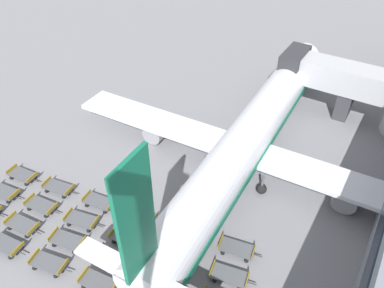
{
  "coord_description": "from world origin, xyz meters",
  "views": [
    {
      "loc": [
        27.63,
        -26.25,
        26.27
      ],
      "look_at": [
        12.14,
        -1.51,
        2.52
      ],
      "focal_mm": 35.0,
      "sensor_mm": 36.0,
      "label": 1
    }
  ],
  "objects_px": {
    "baggage_dolly_row_mid_a_col_b": "(22,225)",
    "baggage_dolly_row_near_col_d": "(99,283)",
    "baggage_dolly_row_mid_a_col_e": "(163,277)",
    "baggage_dolly_row_mid_b_col_c": "(82,220)",
    "baggage_dolly_row_mid_a_col_c": "(68,241)",
    "baggage_dolly_row_mid_b_col_b": "(41,206)",
    "baggage_dolly_row_mid_b_col_a": "(4,192)",
    "baggage_dolly_row_mid_a_col_d": "(114,258)",
    "baggage_dolly_row_mid_b_col_f": "(229,276)",
    "baggage_dolly_row_mid_b_col_d": "(127,238)",
    "airplane": "(248,139)",
    "baggage_dolly_row_mid_b_col_e": "(176,253)",
    "baggage_dolly_row_far_col_c": "(99,202)",
    "baggage_dolly_row_near_col_b": "(6,245)",
    "baggage_dolly_row_near_col_c": "(49,263)",
    "baggage_dolly_row_far_col_b": "(58,188)",
    "baggage_dolly_row_far_col_d": "(139,217)",
    "baggage_dolly_row_far_col_a": "(23,175)",
    "baggage_dolly_row_far_col_f": "(237,249)"
  },
  "relations": [
    {
      "from": "baggage_dolly_row_mid_a_col_d",
      "to": "baggage_dolly_row_mid_b_col_f",
      "type": "relative_size",
      "value": 1.0
    },
    {
      "from": "baggage_dolly_row_mid_a_col_e",
      "to": "baggage_dolly_row_mid_b_col_c",
      "type": "distance_m",
      "value": 9.2
    },
    {
      "from": "baggage_dolly_row_mid_b_col_a",
      "to": "baggage_dolly_row_far_col_d",
      "type": "bearing_deg",
      "value": 19.14
    },
    {
      "from": "baggage_dolly_row_mid_a_col_e",
      "to": "baggage_dolly_row_far_col_d",
      "type": "bearing_deg",
      "value": 144.54
    },
    {
      "from": "baggage_dolly_row_near_col_c",
      "to": "baggage_dolly_row_far_col_b",
      "type": "height_order",
      "value": "same"
    },
    {
      "from": "airplane",
      "to": "baggage_dolly_row_mid_b_col_a",
      "type": "bearing_deg",
      "value": -136.6
    },
    {
      "from": "baggage_dolly_row_mid_a_col_c",
      "to": "baggage_dolly_row_mid_b_col_d",
      "type": "height_order",
      "value": "same"
    },
    {
      "from": "baggage_dolly_row_mid_b_col_e",
      "to": "baggage_dolly_row_mid_a_col_c",
      "type": "bearing_deg",
      "value": -155.54
    },
    {
      "from": "baggage_dolly_row_near_col_d",
      "to": "baggage_dolly_row_far_col_c",
      "type": "bearing_deg",
      "value": 132.77
    },
    {
      "from": "baggage_dolly_row_mid_b_col_a",
      "to": "baggage_dolly_row_far_col_b",
      "type": "relative_size",
      "value": 1.0
    },
    {
      "from": "baggage_dolly_row_near_col_b",
      "to": "baggage_dolly_row_far_col_a",
      "type": "relative_size",
      "value": 1.0
    },
    {
      "from": "baggage_dolly_row_far_col_d",
      "to": "baggage_dolly_row_near_col_b",
      "type": "bearing_deg",
      "value": -132.47
    },
    {
      "from": "baggage_dolly_row_mid_b_col_e",
      "to": "baggage_dolly_row_mid_b_col_b",
      "type": "bearing_deg",
      "value": -170.01
    },
    {
      "from": "baggage_dolly_row_near_col_d",
      "to": "baggage_dolly_row_mid_b_col_f",
      "type": "bearing_deg",
      "value": 35.56
    },
    {
      "from": "airplane",
      "to": "baggage_dolly_row_mid_a_col_c",
      "type": "xyz_separation_m",
      "value": [
        -8.05,
        -17.07,
        -2.7
      ]
    },
    {
      "from": "baggage_dolly_row_far_col_c",
      "to": "baggage_dolly_row_far_col_d",
      "type": "bearing_deg",
      "value": 7.66
    },
    {
      "from": "baggage_dolly_row_mid_a_col_c",
      "to": "baggage_dolly_row_mid_b_col_b",
      "type": "height_order",
      "value": "same"
    },
    {
      "from": "baggage_dolly_row_mid_a_col_b",
      "to": "baggage_dolly_row_near_col_d",
      "type": "bearing_deg",
      "value": -3.47
    },
    {
      "from": "baggage_dolly_row_mid_a_col_d",
      "to": "baggage_dolly_row_far_col_f",
      "type": "relative_size",
      "value": 1.0
    },
    {
      "from": "baggage_dolly_row_mid_b_col_d",
      "to": "baggage_dolly_row_mid_b_col_e",
      "type": "bearing_deg",
      "value": 12.51
    },
    {
      "from": "baggage_dolly_row_mid_b_col_b",
      "to": "baggage_dolly_row_far_col_b",
      "type": "relative_size",
      "value": 1.0
    },
    {
      "from": "airplane",
      "to": "baggage_dolly_row_mid_b_col_e",
      "type": "relative_size",
      "value": 11.98
    },
    {
      "from": "baggage_dolly_row_near_col_d",
      "to": "baggage_dolly_row_mid_a_col_e",
      "type": "xyz_separation_m",
      "value": [
        3.76,
        2.98,
        0.0
      ]
    },
    {
      "from": "baggage_dolly_row_near_col_d",
      "to": "baggage_dolly_row_mid_b_col_d",
      "type": "xyz_separation_m",
      "value": [
        -0.82,
        4.31,
        0.0
      ]
    },
    {
      "from": "baggage_dolly_row_near_col_d",
      "to": "baggage_dolly_row_far_col_d",
      "type": "relative_size",
      "value": 1.0
    },
    {
      "from": "baggage_dolly_row_mid_a_col_c",
      "to": "baggage_dolly_row_mid_b_col_a",
      "type": "bearing_deg",
      "value": 175.43
    },
    {
      "from": "baggage_dolly_row_near_col_b",
      "to": "baggage_dolly_row_far_col_d",
      "type": "relative_size",
      "value": 1.0
    },
    {
      "from": "baggage_dolly_row_mid_a_col_d",
      "to": "baggage_dolly_row_mid_b_col_e",
      "type": "height_order",
      "value": "same"
    },
    {
      "from": "baggage_dolly_row_mid_b_col_a",
      "to": "baggage_dolly_row_mid_b_col_d",
      "type": "xyz_separation_m",
      "value": [
        13.25,
        2.09,
        0.0
      ]
    },
    {
      "from": "baggage_dolly_row_mid_a_col_c",
      "to": "baggage_dolly_row_far_col_c",
      "type": "distance_m",
      "value": 4.64
    },
    {
      "from": "baggage_dolly_row_mid_a_col_e",
      "to": "baggage_dolly_row_mid_b_col_d",
      "type": "distance_m",
      "value": 4.77
    },
    {
      "from": "baggage_dolly_row_near_col_b",
      "to": "baggage_dolly_row_near_col_d",
      "type": "xyz_separation_m",
      "value": [
        8.82,
        1.51,
        0.0
      ]
    },
    {
      "from": "baggage_dolly_row_far_col_a",
      "to": "baggage_dolly_row_far_col_f",
      "type": "relative_size",
      "value": 1.0
    },
    {
      "from": "baggage_dolly_row_mid_b_col_b",
      "to": "baggage_dolly_row_mid_a_col_e",
      "type": "bearing_deg",
      "value": 0.2
    },
    {
      "from": "baggage_dolly_row_mid_b_col_f",
      "to": "baggage_dolly_row_near_col_d",
      "type": "bearing_deg",
      "value": -144.44
    },
    {
      "from": "baggage_dolly_row_near_col_b",
      "to": "baggage_dolly_row_far_col_f",
      "type": "height_order",
      "value": "same"
    },
    {
      "from": "baggage_dolly_row_near_col_b",
      "to": "baggage_dolly_row_mid_b_col_b",
      "type": "relative_size",
      "value": 1.0
    },
    {
      "from": "baggage_dolly_row_mid_b_col_c",
      "to": "baggage_dolly_row_far_col_c",
      "type": "bearing_deg",
      "value": 94.63
    },
    {
      "from": "baggage_dolly_row_near_col_c",
      "to": "baggage_dolly_row_far_col_f",
      "type": "bearing_deg",
      "value": 37.28
    },
    {
      "from": "baggage_dolly_row_mid_a_col_d",
      "to": "baggage_dolly_row_far_col_c",
      "type": "distance_m",
      "value": 6.39
    },
    {
      "from": "baggage_dolly_row_mid_a_col_c",
      "to": "baggage_dolly_row_far_col_b",
      "type": "xyz_separation_m",
      "value": [
        -5.32,
        3.86,
        0.0
      ]
    },
    {
      "from": "baggage_dolly_row_mid_a_col_b",
      "to": "baggage_dolly_row_far_col_a",
      "type": "xyz_separation_m",
      "value": [
        -5.14,
        4.1,
        0.0
      ]
    },
    {
      "from": "baggage_dolly_row_mid_b_col_c",
      "to": "baggage_dolly_row_mid_b_col_e",
      "type": "bearing_deg",
      "value": 10.16
    },
    {
      "from": "baggage_dolly_row_mid_b_col_d",
      "to": "baggage_dolly_row_far_col_d",
      "type": "xyz_separation_m",
      "value": [
        -0.55,
        2.32,
        0.0
      ]
    },
    {
      "from": "baggage_dolly_row_near_col_c",
      "to": "baggage_dolly_row_far_col_d",
      "type": "relative_size",
      "value": 1.0
    },
    {
      "from": "baggage_dolly_row_mid_a_col_d",
      "to": "airplane",
      "type": "bearing_deg",
      "value": 77.28
    },
    {
      "from": "airplane",
      "to": "baggage_dolly_row_far_col_c",
      "type": "bearing_deg",
      "value": -125.18
    },
    {
      "from": "airplane",
      "to": "baggage_dolly_row_mid_b_col_d",
      "type": "bearing_deg",
      "value": -105.76
    },
    {
      "from": "baggage_dolly_row_near_col_c",
      "to": "baggage_dolly_row_mid_a_col_c",
      "type": "relative_size",
      "value": 1.0
    },
    {
      "from": "baggage_dolly_row_mid_b_col_f",
      "to": "baggage_dolly_row_near_col_c",
      "type": "bearing_deg",
      "value": -152.32
    }
  ]
}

